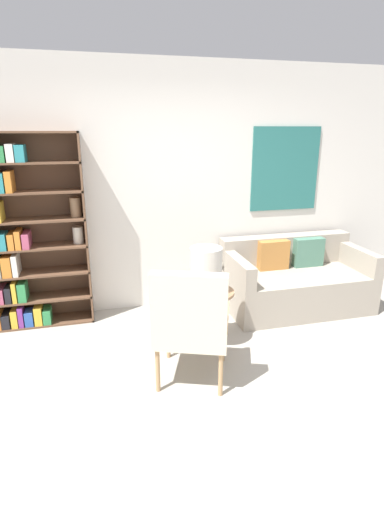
{
  "coord_description": "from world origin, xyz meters",
  "views": [
    {
      "loc": [
        -0.69,
        -2.33,
        1.99
      ],
      "look_at": [
        0.16,
        1.0,
        0.9
      ],
      "focal_mm": 28.0,
      "sensor_mm": 36.0,
      "label": 1
    }
  ],
  "objects_px": {
    "bookshelf": "(22,237)",
    "couch": "(294,281)",
    "armchair": "(191,320)",
    "table_lamp": "(206,266)",
    "side_table": "(210,298)"
  },
  "relations": [
    {
      "from": "armchair",
      "to": "table_lamp",
      "type": "xyz_separation_m",
      "value": [
        0.28,
        0.53,
        0.24
      ]
    },
    {
      "from": "couch",
      "to": "side_table",
      "type": "bearing_deg",
      "value": -153.38
    },
    {
      "from": "bookshelf",
      "to": "armchair",
      "type": "xyz_separation_m",
      "value": [
        1.38,
        -1.45,
        -0.39
      ]
    },
    {
      "from": "bookshelf",
      "to": "table_lamp",
      "type": "xyz_separation_m",
      "value": [
        1.66,
        -0.92,
        -0.14
      ]
    },
    {
      "from": "couch",
      "to": "table_lamp",
      "type": "xyz_separation_m",
      "value": [
        -1.27,
        -0.64,
        0.51
      ]
    },
    {
      "from": "couch",
      "to": "table_lamp",
      "type": "distance_m",
      "value": 1.51
    },
    {
      "from": "bookshelf",
      "to": "table_lamp",
      "type": "distance_m",
      "value": 1.9
    },
    {
      "from": "bookshelf",
      "to": "table_lamp",
      "type": "relative_size",
      "value": 4.56
    },
    {
      "from": "bookshelf",
      "to": "couch",
      "type": "xyz_separation_m",
      "value": [
        2.92,
        -0.27,
        -0.65
      ]
    },
    {
      "from": "bookshelf",
      "to": "armchair",
      "type": "bearing_deg",
      "value": -46.5
    },
    {
      "from": "armchair",
      "to": "bookshelf",
      "type": "bearing_deg",
      "value": 133.5
    },
    {
      "from": "couch",
      "to": "table_lamp",
      "type": "bearing_deg",
      "value": -153.0
    },
    {
      "from": "bookshelf",
      "to": "couch",
      "type": "bearing_deg",
      "value": -5.37
    },
    {
      "from": "bookshelf",
      "to": "side_table",
      "type": "height_order",
      "value": "bookshelf"
    },
    {
      "from": "side_table",
      "to": "couch",
      "type": "bearing_deg",
      "value": 26.62
    }
  ]
}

